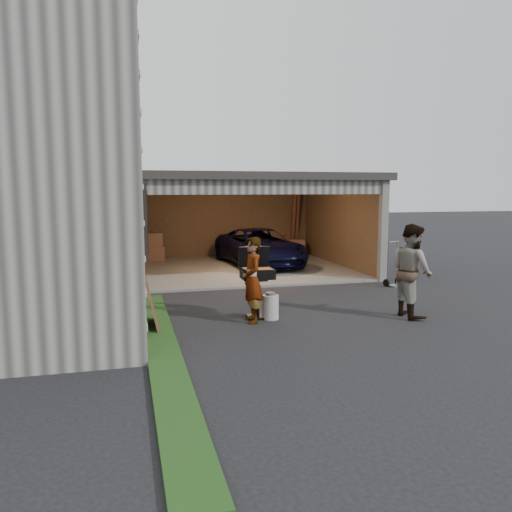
# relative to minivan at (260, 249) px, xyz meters

# --- Properties ---
(ground) EXTENTS (80.00, 80.00, 0.00)m
(ground) POSITION_rel_minivan_xyz_m (-1.39, -6.90, -0.58)
(ground) COLOR black
(ground) RESTS_ON ground
(groundcover_strip) EXTENTS (0.50, 8.00, 0.06)m
(groundcover_strip) POSITION_rel_minivan_xyz_m (-3.64, -7.90, -0.55)
(groundcover_strip) COLOR #193814
(groundcover_strip) RESTS_ON ground
(garage) EXTENTS (6.80, 6.30, 2.90)m
(garage) POSITION_rel_minivan_xyz_m (-0.63, -0.11, 1.29)
(garage) COLOR #605E59
(garage) RESTS_ON ground
(minivan) EXTENTS (2.39, 4.36, 1.16)m
(minivan) POSITION_rel_minivan_xyz_m (0.00, 0.00, 0.00)
(minivan) COLOR black
(minivan) RESTS_ON ground
(woman) EXTENTS (0.38, 0.58, 1.60)m
(woman) POSITION_rel_minivan_xyz_m (-1.89, -6.49, 0.22)
(woman) COLOR #A7B8D3
(woman) RESTS_ON ground
(man) EXTENTS (0.69, 0.88, 1.81)m
(man) POSITION_rel_minivan_xyz_m (1.21, -6.85, 0.33)
(man) COLOR #4D361E
(man) RESTS_ON ground
(bbq_grill) EXTENTS (0.61, 0.54, 1.37)m
(bbq_grill) POSITION_rel_minivan_xyz_m (-1.72, -6.20, 0.24)
(bbq_grill) COLOR black
(bbq_grill) RESTS_ON ground
(propane_tank) EXTENTS (0.32, 0.32, 0.47)m
(propane_tank) POSITION_rel_minivan_xyz_m (-1.50, -6.37, -0.35)
(propane_tank) COLOR #B7B6B2
(propane_tank) RESTS_ON ground
(plywood_panel) EXTENTS (0.26, 0.94, 1.03)m
(plywood_panel) POSITION_rel_minivan_xyz_m (-3.74, -6.50, -0.06)
(plywood_panel) COLOR #582F1E
(plywood_panel) RESTS_ON ground
(hand_truck) EXTENTS (0.51, 0.46, 1.16)m
(hand_truck) POSITION_rel_minivan_xyz_m (2.49, -4.03, -0.36)
(hand_truck) COLOR gray
(hand_truck) RESTS_ON ground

